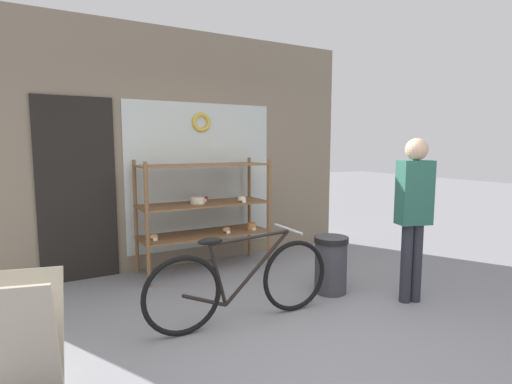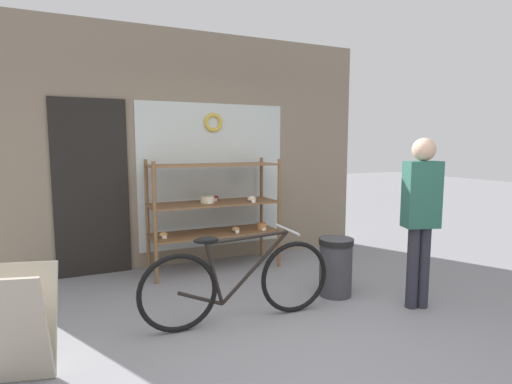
{
  "view_description": "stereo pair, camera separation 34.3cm",
  "coord_description": "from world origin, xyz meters",
  "views": [
    {
      "loc": [
        -1.78,
        -2.24,
        1.57
      ],
      "look_at": [
        0.04,
        0.95,
        1.13
      ],
      "focal_mm": 28.0,
      "sensor_mm": 36.0,
      "label": 1
    },
    {
      "loc": [
        -1.47,
        -2.39,
        1.57
      ],
      "look_at": [
        0.04,
        0.95,
        1.13
      ],
      "focal_mm": 28.0,
      "sensor_mm": 36.0,
      "label": 2
    }
  ],
  "objects": [
    {
      "name": "bicycle",
      "position": [
        -0.21,
        0.76,
        0.36
      ],
      "size": [
        1.76,
        0.46,
        0.81
      ],
      "rotation": [
        0.0,
        0.0,
        -0.04
      ],
      "color": "black",
      "rests_on": "ground_plane"
    },
    {
      "name": "pedestrian",
      "position": [
        1.47,
        0.34,
        0.96
      ],
      "size": [
        0.36,
        0.27,
        1.63
      ],
      "rotation": [
        0.0,
        0.0,
        -0.32
      ],
      "color": "#282833",
      "rests_on": "ground_plane"
    },
    {
      "name": "ground_plane",
      "position": [
        0.0,
        0.0,
        0.0
      ],
      "size": [
        30.0,
        30.0,
        0.0
      ],
      "primitive_type": "plane",
      "color": "gray"
    },
    {
      "name": "display_case",
      "position": [
        0.09,
        2.31,
        0.83
      ],
      "size": [
        1.6,
        0.57,
        1.39
      ],
      "color": "brown",
      "rests_on": "ground_plane"
    },
    {
      "name": "trash_bin",
      "position": [
        0.94,
        0.93,
        0.33
      ],
      "size": [
        0.36,
        0.36,
        0.6
      ],
      "color": "#38383D",
      "rests_on": "ground_plane"
    },
    {
      "name": "storefront_facade",
      "position": [
        -0.04,
        2.73,
        1.47
      ],
      "size": [
        4.78,
        0.13,
        3.0
      ],
      "color": "gray",
      "rests_on": "ground_plane"
    },
    {
      "name": "sandwich_board",
      "position": [
        -1.92,
        0.53,
        0.39
      ],
      "size": [
        0.6,
        0.5,
        0.76
      ],
      "rotation": [
        0.0,
        0.0,
        -0.25
      ],
      "color": "#B2A893",
      "rests_on": "ground_plane"
    }
  ]
}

